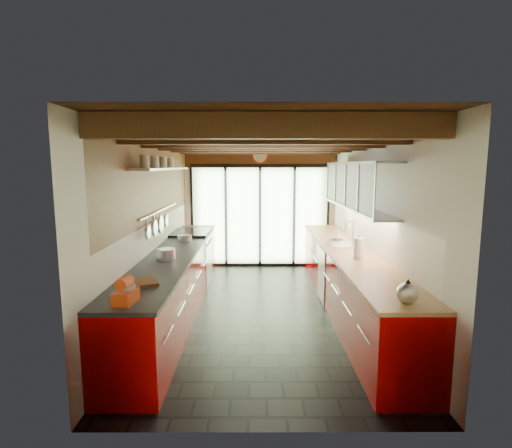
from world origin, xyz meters
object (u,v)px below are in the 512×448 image
(stand_mixer, at_px, (126,292))
(soap_bottle, at_px, (336,233))
(paper_towel, at_px, (359,248))
(kettle, at_px, (408,292))
(bowl, at_px, (337,238))

(stand_mixer, xyz_separation_m, soap_bottle, (2.54, 3.17, 0.00))
(stand_mixer, relative_size, paper_towel, 0.89)
(soap_bottle, bearing_deg, paper_towel, -90.00)
(kettle, relative_size, paper_towel, 0.75)
(paper_towel, xyz_separation_m, bowl, (0.00, 1.35, -0.11))
(kettle, relative_size, bowl, 1.19)
(stand_mixer, height_order, soap_bottle, stand_mixer)
(soap_bottle, xyz_separation_m, bowl, (0.00, -0.10, -0.08))
(stand_mixer, bearing_deg, bowl, 50.42)
(kettle, bearing_deg, paper_towel, 90.00)
(paper_towel, relative_size, soap_bottle, 1.61)
(stand_mixer, height_order, kettle, stand_mixer)
(kettle, xyz_separation_m, paper_towel, (0.00, 1.73, 0.04))
(paper_towel, height_order, bowl, paper_towel)
(kettle, xyz_separation_m, soap_bottle, (0.00, 3.17, 0.00))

